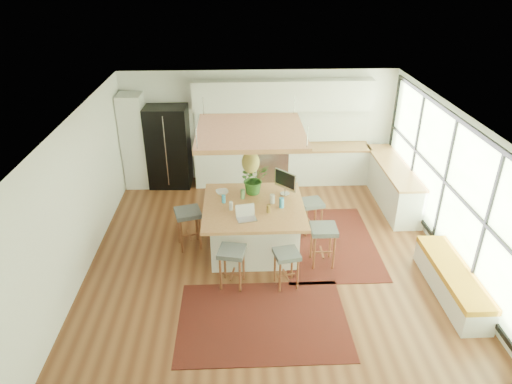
{
  "coord_description": "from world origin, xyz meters",
  "views": [
    {
      "loc": [
        -0.53,
        -7.04,
        4.99
      ],
      "look_at": [
        -0.2,
        0.5,
        1.1
      ],
      "focal_mm": 32.02,
      "sensor_mm": 36.0,
      "label": 1
    }
  ],
  "objects_px": {
    "island": "(254,227)",
    "stool_left_side": "(189,230)",
    "monitor": "(285,182)",
    "stool_near_left": "(232,268)",
    "island_plant": "(254,182)",
    "stool_right_front": "(322,247)",
    "microwave": "(219,141)",
    "stool_near_right": "(286,268)",
    "laptop": "(247,214)",
    "stool_right_back": "(311,216)",
    "fridge": "(169,149)"
  },
  "relations": [
    {
      "from": "island",
      "to": "stool_near_right",
      "type": "distance_m",
      "value": 1.28
    },
    {
      "from": "fridge",
      "to": "stool_right_front",
      "type": "height_order",
      "value": "fridge"
    },
    {
      "from": "stool_left_side",
      "to": "laptop",
      "type": "bearing_deg",
      "value": -29.71
    },
    {
      "from": "laptop",
      "to": "stool_right_back",
      "type": "bearing_deg",
      "value": 26.12
    },
    {
      "from": "island",
      "to": "island_plant",
      "type": "relative_size",
      "value": 3.09
    },
    {
      "from": "stool_right_front",
      "to": "island_plant",
      "type": "height_order",
      "value": "island_plant"
    },
    {
      "from": "stool_right_front",
      "to": "microwave",
      "type": "xyz_separation_m",
      "value": [
        -1.93,
        3.41,
        0.77
      ]
    },
    {
      "from": "island",
      "to": "stool_right_back",
      "type": "xyz_separation_m",
      "value": [
        1.17,
        0.52,
        -0.11
      ]
    },
    {
      "from": "stool_near_left",
      "to": "stool_right_front",
      "type": "xyz_separation_m",
      "value": [
        1.62,
        0.55,
        0.0
      ]
    },
    {
      "from": "stool_right_front",
      "to": "island_plant",
      "type": "bearing_deg",
      "value": 138.13
    },
    {
      "from": "stool_near_right",
      "to": "monitor",
      "type": "bearing_deg",
      "value": 85.71
    },
    {
      "from": "monitor",
      "to": "stool_left_side",
      "type": "bearing_deg",
      "value": -123.09
    },
    {
      "from": "island_plant",
      "to": "fridge",
      "type": "bearing_deg",
      "value": 129.05
    },
    {
      "from": "island",
      "to": "stool_near_right",
      "type": "height_order",
      "value": "island"
    },
    {
      "from": "stool_near_right",
      "to": "island_plant",
      "type": "relative_size",
      "value": 1.13
    },
    {
      "from": "island",
      "to": "island_plant",
      "type": "bearing_deg",
      "value": 87.48
    },
    {
      "from": "stool_left_side",
      "to": "stool_right_back",
      "type": "bearing_deg",
      "value": 9.82
    },
    {
      "from": "fridge",
      "to": "island",
      "type": "xyz_separation_m",
      "value": [
        1.91,
        -2.88,
        -0.46
      ]
    },
    {
      "from": "stool_left_side",
      "to": "island_plant",
      "type": "relative_size",
      "value": 1.31
    },
    {
      "from": "stool_near_left",
      "to": "stool_right_front",
      "type": "bearing_deg",
      "value": 18.8
    },
    {
      "from": "laptop",
      "to": "microwave",
      "type": "distance_m",
      "value": 3.41
    },
    {
      "from": "fridge",
      "to": "laptop",
      "type": "distance_m",
      "value": 3.84
    },
    {
      "from": "stool_right_back",
      "to": "stool_left_side",
      "type": "height_order",
      "value": "stool_left_side"
    },
    {
      "from": "island",
      "to": "microwave",
      "type": "relative_size",
      "value": 3.15
    },
    {
      "from": "stool_near_left",
      "to": "laptop",
      "type": "height_order",
      "value": "laptop"
    },
    {
      "from": "fridge",
      "to": "microwave",
      "type": "xyz_separation_m",
      "value": [
        1.2,
        -0.04,
        0.2
      ]
    },
    {
      "from": "laptop",
      "to": "island_plant",
      "type": "xyz_separation_m",
      "value": [
        0.16,
        1.02,
        0.11
      ]
    },
    {
      "from": "island",
      "to": "stool_right_back",
      "type": "height_order",
      "value": "island"
    },
    {
      "from": "stool_left_side",
      "to": "monitor",
      "type": "xyz_separation_m",
      "value": [
        1.85,
        0.31,
        0.83
      ]
    },
    {
      "from": "stool_near_left",
      "to": "island_plant",
      "type": "relative_size",
      "value": 1.21
    },
    {
      "from": "stool_right_back",
      "to": "stool_left_side",
      "type": "distance_m",
      "value": 2.44
    },
    {
      "from": "island",
      "to": "microwave",
      "type": "bearing_deg",
      "value": 104.16
    },
    {
      "from": "stool_right_front",
      "to": "monitor",
      "type": "bearing_deg",
      "value": 121.34
    },
    {
      "from": "laptop",
      "to": "fridge",
      "type": "bearing_deg",
      "value": 105.33
    },
    {
      "from": "fridge",
      "to": "laptop",
      "type": "xyz_separation_m",
      "value": [
        1.77,
        -3.4,
        0.12
      ]
    },
    {
      "from": "stool_near_left",
      "to": "fridge",
      "type": "bearing_deg",
      "value": 110.61
    },
    {
      "from": "island",
      "to": "stool_left_side",
      "type": "height_order",
      "value": "island"
    },
    {
      "from": "stool_near_right",
      "to": "monitor",
      "type": "height_order",
      "value": "monitor"
    },
    {
      "from": "stool_right_back",
      "to": "laptop",
      "type": "distance_m",
      "value": 1.81
    },
    {
      "from": "stool_right_front",
      "to": "stool_right_back",
      "type": "distance_m",
      "value": 1.09
    },
    {
      "from": "stool_right_front",
      "to": "microwave",
      "type": "distance_m",
      "value": 3.99
    },
    {
      "from": "stool_near_right",
      "to": "laptop",
      "type": "xyz_separation_m",
      "value": [
        -0.64,
        0.65,
        0.7
      ]
    },
    {
      "from": "fridge",
      "to": "stool_left_side",
      "type": "xyz_separation_m",
      "value": [
        0.68,
        -2.78,
        -0.57
      ]
    },
    {
      "from": "stool_left_side",
      "to": "laptop",
      "type": "relative_size",
      "value": 2.17
    },
    {
      "from": "island",
      "to": "stool_near_left",
      "type": "height_order",
      "value": "island"
    },
    {
      "from": "stool_right_back",
      "to": "fridge",
      "type": "bearing_deg",
      "value": 142.55
    },
    {
      "from": "fridge",
      "to": "stool_near_left",
      "type": "xyz_separation_m",
      "value": [
        1.51,
        -4.01,
        -0.57
      ]
    },
    {
      "from": "stool_near_right",
      "to": "stool_left_side",
      "type": "distance_m",
      "value": 2.15
    },
    {
      "from": "stool_left_side",
      "to": "microwave",
      "type": "bearing_deg",
      "value": 79.35
    },
    {
      "from": "island",
      "to": "stool_left_side",
      "type": "distance_m",
      "value": 1.24
    }
  ]
}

